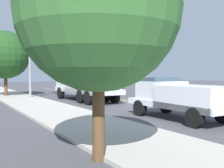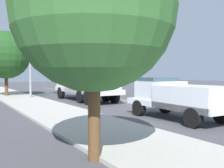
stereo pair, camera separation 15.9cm
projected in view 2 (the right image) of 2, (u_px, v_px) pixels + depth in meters
name	position (u px, v px, depth m)	size (l,w,h in m)	color
ground	(135.00, 102.00, 20.73)	(120.00, 120.00, 0.00)	#47474C
sidewalk_far_side	(44.00, 107.00, 16.91)	(60.00, 3.60, 0.12)	#B2ADA3
lane_centre_stripe	(135.00, 102.00, 20.73)	(50.00, 0.16, 0.01)	yellow
utility_bucket_truck	(85.00, 82.00, 21.86)	(8.32, 2.95, 6.32)	silver
service_pickup_truck	(178.00, 97.00, 12.72)	(5.70, 2.43, 2.06)	white
passing_minivan	(103.00, 85.00, 30.98)	(4.90, 2.16, 1.69)	navy
traffic_cone_mid_front	(89.00, 92.00, 25.89)	(0.40, 0.40, 0.82)	black
traffic_signal_mast	(35.00, 32.00, 22.18)	(5.71, 0.74, 8.39)	gray
street_tree_left	(94.00, 10.00, 6.55)	(4.18, 4.18, 5.94)	brown
street_tree_right	(6.00, 55.00, 25.45)	(4.70, 4.70, 6.48)	brown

